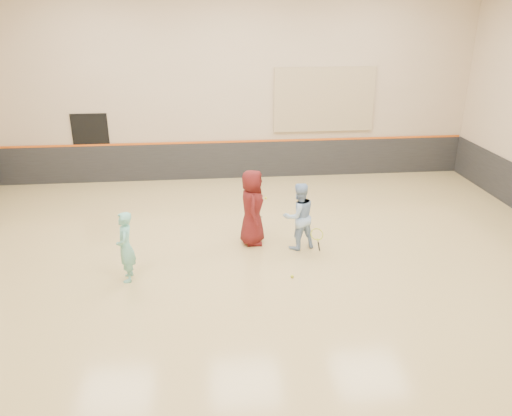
{
  "coord_description": "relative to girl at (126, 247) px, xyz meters",
  "views": [
    {
      "loc": [
        -0.95,
        -9.58,
        5.18
      ],
      "look_at": [
        0.07,
        0.4,
        1.15
      ],
      "focal_mm": 35.0,
      "sensor_mm": 36.0,
      "label": 1
    }
  ],
  "objects": [
    {
      "name": "girl",
      "position": [
        0.0,
        0.0,
        0.0
      ],
      "size": [
        0.39,
        0.56,
        1.48
      ],
      "primitive_type": "imported",
      "rotation": [
        0.0,
        0.0,
        -1.5
      ],
      "color": "#72C6BB",
      "rests_on": "floor"
    },
    {
      "name": "doorway",
      "position": [
        -1.86,
        6.37,
        0.36
      ],
      "size": [
        1.1,
        0.05,
        2.2
      ],
      "primitive_type": "cube",
      "color": "black",
      "rests_on": "floor"
    },
    {
      "name": "instructor",
      "position": [
        3.72,
        1.09,
        0.05
      ],
      "size": [
        0.91,
        0.8,
        1.58
      ],
      "primitive_type": "imported",
      "rotation": [
        0.0,
        0.0,
        3.44
      ],
      "color": "#96B9E8",
      "rests_on": "floor"
    },
    {
      "name": "held_racket",
      "position": [
        4.09,
        0.82,
        -0.29
      ],
      "size": [
        0.5,
        0.5,
        0.48
      ],
      "primitive_type": null,
      "color": "#B1BF29",
      "rests_on": "instructor"
    },
    {
      "name": "ball_under_racket",
      "position": [
        3.35,
        -0.29,
        -0.71
      ],
      "size": [
        0.07,
        0.07,
        0.07
      ],
      "primitive_type": "sphere",
      "color": "gold",
      "rests_on": "floor"
    },
    {
      "name": "wainscot_back",
      "position": [
        2.64,
        6.36,
        -0.14
      ],
      "size": [
        14.9,
        0.04,
        1.2
      ],
      "primitive_type": "cube",
      "color": "#232326",
      "rests_on": "floor"
    },
    {
      "name": "spare_racket",
      "position": [
        2.81,
        3.26,
        -0.71
      ],
      "size": [
        0.67,
        0.67,
        0.06
      ],
      "primitive_type": null,
      "color": "#AFE532",
      "rests_on": "floor"
    },
    {
      "name": "accent_stripe",
      "position": [
        2.64,
        6.35,
        0.48
      ],
      "size": [
        14.9,
        0.03,
        0.06
      ],
      "primitive_type": "cube",
      "color": "#D85914",
      "rests_on": "wall_back"
    },
    {
      "name": "ball_in_hand",
      "position": [
        2.82,
        1.29,
        0.35
      ],
      "size": [
        0.07,
        0.07,
        0.07
      ],
      "primitive_type": "sphere",
      "color": "#CEE936",
      "rests_on": "young_man"
    },
    {
      "name": "room",
      "position": [
        2.64,
        0.39,
        0.07
      ],
      "size": [
        15.04,
        12.04,
        6.22
      ],
      "color": "tan",
      "rests_on": "ground"
    },
    {
      "name": "ball_beside_spare",
      "position": [
        3.35,
        4.31,
        -0.71
      ],
      "size": [
        0.07,
        0.07,
        0.07
      ],
      "primitive_type": "sphere",
      "color": "#D7E835",
      "rests_on": "floor"
    },
    {
      "name": "young_man",
      "position": [
        2.69,
        1.47,
        0.16
      ],
      "size": [
        0.63,
        0.91,
        1.8
      ],
      "primitive_type": "imported",
      "rotation": [
        0.0,
        0.0,
        1.51
      ],
      "color": "#581516",
      "rests_on": "floor"
    },
    {
      "name": "acoustic_panel",
      "position": [
        5.44,
        6.34,
        1.76
      ],
      "size": [
        3.2,
        0.08,
        2.0
      ],
      "primitive_type": "cube",
      "color": "tan",
      "rests_on": "wall_back"
    }
  ]
}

